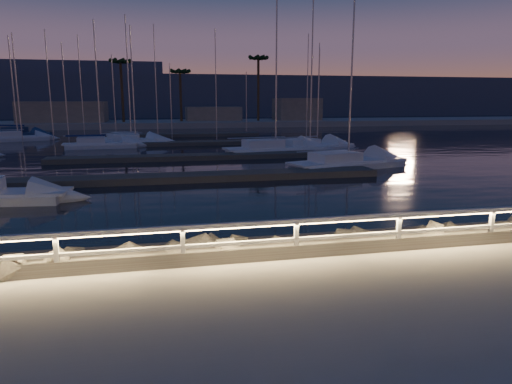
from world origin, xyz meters
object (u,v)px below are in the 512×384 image
sailboat_h (345,162)px  sailboat_g (273,149)px  sailboat_i (16,137)px  sailboat_m (20,133)px  sailboat_l (308,147)px  sailboat_n (134,141)px  sailboat_k (130,140)px  sailboat_j (99,144)px  guard_rail (257,232)px

sailboat_h → sailboat_g: bearing=90.7°
sailboat_i → sailboat_m: (-1.34, 6.74, 0.03)m
sailboat_m → sailboat_l: bearing=-14.1°
sailboat_g → sailboat_i: bearing=136.1°
sailboat_g → sailboat_l: bearing=13.4°
sailboat_h → sailboat_n: 25.80m
sailboat_i → sailboat_m: bearing=81.9°
sailboat_h → sailboat_l: size_ratio=0.99×
sailboat_g → sailboat_n: 16.79m
sailboat_h → sailboat_k: 27.82m
sailboat_g → sailboat_n: sailboat_g is taller
sailboat_j → sailboat_i: bearing=130.5°
sailboat_k → sailboat_g: bearing=-21.0°
guard_rail → sailboat_l: 31.92m
sailboat_h → sailboat_n: bearing=110.8°
sailboat_h → sailboat_i: (-29.09, 28.56, -0.00)m
sailboat_h → sailboat_k: bearing=109.1°
sailboat_i → sailboat_n: (13.70, -7.86, -0.01)m
guard_rail → sailboat_n: sailboat_n is taller
guard_rail → sailboat_m: size_ratio=3.34×
sailboat_k → sailboat_l: bearing=-10.5°
sailboat_g → sailboat_k: (-13.08, 13.26, -0.04)m
sailboat_g → sailboat_m: (-27.60, 25.74, -0.01)m
sailboat_l → sailboat_k: bearing=125.3°
sailboat_m → sailboat_k: bearing=-17.0°
sailboat_g → sailboat_n: (-12.56, 11.14, -0.05)m
sailboat_h → sailboat_l: bearing=69.3°
guard_rail → sailboat_g: size_ratio=2.79×
sailboat_g → sailboat_i: size_ratio=1.31×
sailboat_i → sailboat_k: sailboat_k is taller
sailboat_j → sailboat_l: bearing=-24.1°
sailboat_j → sailboat_n: 4.18m
sailboat_k → guard_rail: bearing=-58.2°
sailboat_i → sailboat_j: size_ratio=0.97×
sailboat_h → sailboat_k: (-15.92, 22.82, -0.01)m
sailboat_l → sailboat_n: sailboat_l is taller
sailboat_n → sailboat_h: bearing=-51.7°
sailboat_k → sailboat_m: sailboat_k is taller
sailboat_h → sailboat_i: 40.76m
guard_rail → sailboat_g: (7.68, 28.30, -0.90)m
sailboat_g → sailboat_h: sailboat_g is taller
guard_rail → sailboat_k: bearing=97.4°
sailboat_h → sailboat_n: size_ratio=1.23×
guard_rail → sailboat_g: bearing=74.8°
sailboat_i → sailboat_j: 14.83m
sailboat_j → sailboat_m: bearing=120.0°
sailboat_j → sailboat_h: bearing=-48.5°
sailboat_i → sailboat_h: bearing=-63.9°
sailboat_j → sailboat_k: 5.49m
sailboat_i → sailboat_k: (13.17, -5.74, -0.01)m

